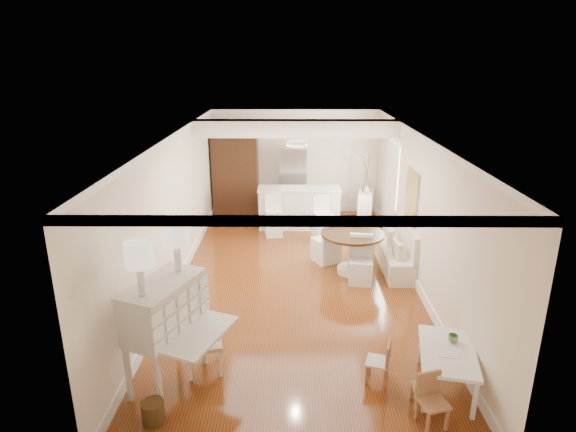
{
  "coord_description": "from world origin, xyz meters",
  "views": [
    {
      "loc": [
        -0.09,
        -8.42,
        4.09
      ],
      "look_at": [
        -0.16,
        0.3,
        1.22
      ],
      "focal_mm": 30.0,
      "sensor_mm": 36.0,
      "label": 1
    }
  ],
  "objects_px": {
    "fridge": "(306,183)",
    "sideboard": "(365,207)",
    "secretary_bureau": "(166,333)",
    "breakfast_counter": "(299,208)",
    "slip_chair_near": "(361,260)",
    "bar_stool_left": "(274,216)",
    "kids_chair_c": "(433,402)",
    "wicker_basket": "(153,412)",
    "bar_stool_right": "(323,218)",
    "dining_table": "(352,253)",
    "gustavian_armchair": "(204,341)",
    "pantry_cabinet": "(235,173)",
    "slip_chair_far": "(326,239)",
    "kids_table": "(446,369)",
    "kids_chair_a": "(422,387)",
    "kids_chair_b": "(378,361)"
  },
  "relations": [
    {
      "from": "kids_chair_a",
      "to": "bar_stool_right",
      "type": "xyz_separation_m",
      "value": [
        -0.87,
        5.73,
        0.26
      ]
    },
    {
      "from": "sideboard",
      "to": "gustavian_armchair",
      "type": "bearing_deg",
      "value": -106.63
    },
    {
      "from": "dining_table",
      "to": "slip_chair_far",
      "type": "height_order",
      "value": "slip_chair_far"
    },
    {
      "from": "bar_stool_left",
      "to": "fridge",
      "type": "bearing_deg",
      "value": 56.02
    },
    {
      "from": "gustavian_armchair",
      "to": "sideboard",
      "type": "relative_size",
      "value": 1.1
    },
    {
      "from": "sideboard",
      "to": "slip_chair_far",
      "type": "bearing_deg",
      "value": -104.86
    },
    {
      "from": "secretary_bureau",
      "to": "kids_table",
      "type": "height_order",
      "value": "secretary_bureau"
    },
    {
      "from": "wicker_basket",
      "to": "slip_chair_near",
      "type": "bearing_deg",
      "value": 51.91
    },
    {
      "from": "kids_chair_a",
      "to": "kids_chair_c",
      "type": "height_order",
      "value": "kids_chair_c"
    },
    {
      "from": "pantry_cabinet",
      "to": "fridge",
      "type": "height_order",
      "value": "pantry_cabinet"
    },
    {
      "from": "kids_chair_c",
      "to": "bar_stool_left",
      "type": "distance_m",
      "value": 6.64
    },
    {
      "from": "wicker_basket",
      "to": "bar_stool_right",
      "type": "height_order",
      "value": "bar_stool_right"
    },
    {
      "from": "gustavian_armchair",
      "to": "kids_chair_c",
      "type": "relative_size",
      "value": 1.37
    },
    {
      "from": "slip_chair_far",
      "to": "kids_chair_c",
      "type": "bearing_deg",
      "value": 71.34
    },
    {
      "from": "bar_stool_left",
      "to": "bar_stool_right",
      "type": "xyz_separation_m",
      "value": [
        1.17,
        -0.23,
        0.01
      ]
    },
    {
      "from": "kids_chair_a",
      "to": "slip_chair_near",
      "type": "bearing_deg",
      "value": -175.2
    },
    {
      "from": "wicker_basket",
      "to": "pantry_cabinet",
      "type": "distance_m",
      "value": 8.04
    },
    {
      "from": "slip_chair_near",
      "to": "breakfast_counter",
      "type": "relative_size",
      "value": 0.45
    },
    {
      "from": "kids_chair_b",
      "to": "slip_chair_near",
      "type": "bearing_deg",
      "value": -165.04
    },
    {
      "from": "slip_chair_near",
      "to": "bar_stool_left",
      "type": "xyz_separation_m",
      "value": [
        -1.74,
        2.54,
        0.04
      ]
    },
    {
      "from": "breakfast_counter",
      "to": "pantry_cabinet",
      "type": "distance_m",
      "value": 2.11
    },
    {
      "from": "breakfast_counter",
      "to": "bar_stool_left",
      "type": "height_order",
      "value": "breakfast_counter"
    },
    {
      "from": "gustavian_armchair",
      "to": "pantry_cabinet",
      "type": "distance_m",
      "value": 7.0
    },
    {
      "from": "kids_chair_b",
      "to": "breakfast_counter",
      "type": "height_order",
      "value": "breakfast_counter"
    },
    {
      "from": "fridge",
      "to": "sideboard",
      "type": "height_order",
      "value": "fridge"
    },
    {
      "from": "breakfast_counter",
      "to": "bar_stool_left",
      "type": "relative_size",
      "value": 2.03
    },
    {
      "from": "secretary_bureau",
      "to": "breakfast_counter",
      "type": "height_order",
      "value": "secretary_bureau"
    },
    {
      "from": "bar_stool_right",
      "to": "breakfast_counter",
      "type": "bearing_deg",
      "value": 106.55
    },
    {
      "from": "kids_table",
      "to": "bar_stool_left",
      "type": "distance_m",
      "value": 6.15
    },
    {
      "from": "kids_chair_a",
      "to": "kids_chair_b",
      "type": "distance_m",
      "value": 0.65
    },
    {
      "from": "breakfast_counter",
      "to": "sideboard",
      "type": "height_order",
      "value": "breakfast_counter"
    },
    {
      "from": "gustavian_armchair",
      "to": "kids_chair_b",
      "type": "xyz_separation_m",
      "value": [
        2.33,
        -0.24,
        -0.14
      ]
    },
    {
      "from": "slip_chair_near",
      "to": "slip_chair_far",
      "type": "height_order",
      "value": "slip_chair_far"
    },
    {
      "from": "kids_table",
      "to": "kids_chair_a",
      "type": "bearing_deg",
      "value": -140.73
    },
    {
      "from": "kids_table",
      "to": "slip_chair_near",
      "type": "distance_m",
      "value": 3.19
    },
    {
      "from": "kids_chair_a",
      "to": "bar_stool_left",
      "type": "xyz_separation_m",
      "value": [
        -2.04,
        5.96,
        0.25
      ]
    },
    {
      "from": "pantry_cabinet",
      "to": "kids_chair_b",
      "type": "bearing_deg",
      "value": -69.78
    },
    {
      "from": "kids_chair_c",
      "to": "sideboard",
      "type": "distance_m",
      "value": 7.44
    },
    {
      "from": "bar_stool_left",
      "to": "bar_stool_right",
      "type": "bearing_deg",
      "value": -19.03
    },
    {
      "from": "dining_table",
      "to": "fridge",
      "type": "relative_size",
      "value": 0.69
    },
    {
      "from": "kids_table",
      "to": "pantry_cabinet",
      "type": "relative_size",
      "value": 0.49
    },
    {
      "from": "bar_stool_right",
      "to": "sideboard",
      "type": "distance_m",
      "value": 1.8
    },
    {
      "from": "secretary_bureau",
      "to": "fridge",
      "type": "xyz_separation_m",
      "value": [
        2.0,
        7.18,
        0.17
      ]
    },
    {
      "from": "sideboard",
      "to": "bar_stool_right",
      "type": "bearing_deg",
      "value": -121.7
    },
    {
      "from": "wicker_basket",
      "to": "kids_chair_b",
      "type": "relative_size",
      "value": 0.44
    },
    {
      "from": "wicker_basket",
      "to": "bar_stool_left",
      "type": "height_order",
      "value": "bar_stool_left"
    },
    {
      "from": "fridge",
      "to": "sideboard",
      "type": "xyz_separation_m",
      "value": [
        1.53,
        -0.53,
        -0.51
      ]
    },
    {
      "from": "dining_table",
      "to": "sideboard",
      "type": "distance_m",
      "value": 3.3
    },
    {
      "from": "kids_chair_a",
      "to": "kids_chair_b",
      "type": "height_order",
      "value": "kids_chair_b"
    },
    {
      "from": "slip_chair_near",
      "to": "sideboard",
      "type": "relative_size",
      "value": 1.14
    }
  ]
}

